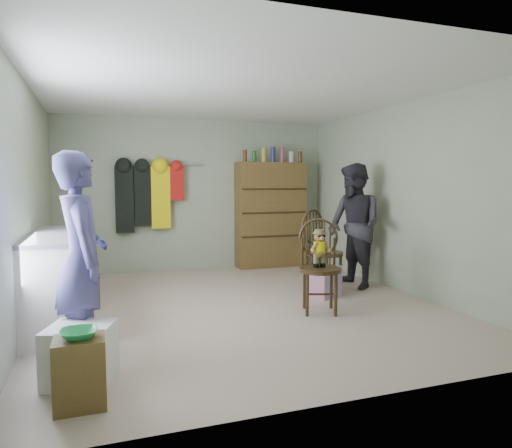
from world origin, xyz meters
name	(u,v)px	position (x,y,z in m)	size (l,w,h in m)	color
ground_plane	(242,306)	(0.00, 0.00, 0.00)	(5.00, 5.00, 0.00)	#C4B09E
room_walls	(229,173)	(0.00, 0.53, 1.58)	(5.00, 5.00, 5.00)	#A3AE92
counter	(62,278)	(-1.95, 0.00, 0.47)	(0.64, 1.86, 0.94)	silver
stool	(80,372)	(-1.72, -1.99, 0.23)	(0.32, 0.27, 0.46)	brown
bowl	(79,334)	(-1.72, -1.99, 0.49)	(0.24, 0.24, 0.06)	#28AD5C
plastic_tub	(80,354)	(-1.73, -1.59, 0.21)	(0.44, 0.42, 0.42)	white
chair_front	(319,258)	(0.76, -0.50, 0.61)	(0.60, 0.60, 1.05)	#3C2915
chair_far	(320,247)	(1.24, 0.42, 0.59)	(0.65, 0.65, 1.10)	#3C2915
striped_bag	(325,281)	(1.14, 0.08, 0.19)	(0.37, 0.29, 0.39)	pink
person_left	(82,259)	(-1.71, -1.23, 0.85)	(0.62, 0.41, 1.70)	#534D8E
person_right	(354,226)	(1.77, 0.42, 0.86)	(0.84, 0.65, 1.73)	#2D2B33
dresser	(271,214)	(1.25, 2.30, 0.91)	(1.20, 0.39, 2.06)	brown
coat_rack	(147,196)	(-0.83, 2.38, 1.25)	(1.42, 0.12, 1.09)	#99999E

